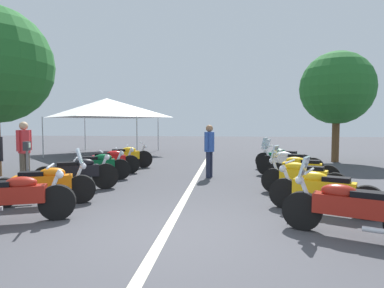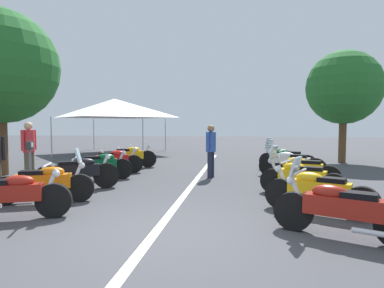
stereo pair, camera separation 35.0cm
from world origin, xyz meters
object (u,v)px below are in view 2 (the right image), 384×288
parking_meter (30,157)px  roadside_tree_1 (344,88)px  motorcycle_right_row_1 (318,191)px  bystander_1 (29,147)px  motorcycle_left_row_3 (100,165)px  motorcycle_right_row_2 (301,177)px  motorcycle_left_row_1 (45,182)px  bystander_0 (211,147)px  roadside_tree_0 (0,67)px  motorcycle_left_row_4 (113,161)px  motorcycle_left_row_5 (129,156)px  motorcycle_left_row_0 (10,195)px  motorcycle_right_row_4 (291,163)px  motorcycle_left_row_2 (78,172)px  motorcycle_right_row_0 (340,208)px  event_tent (114,108)px  motorcycle_right_row_3 (302,170)px  motorcycle_right_row_5 (286,159)px

parking_meter → roadside_tree_1: (7.74, -9.81, 2.43)m
motorcycle_right_row_1 → bystander_1: (2.32, 7.64, 0.61)m
motorcycle_left_row_3 → motorcycle_right_row_2: 5.88m
motorcycle_left_row_1 → bystander_0: 5.11m
roadside_tree_1 → motorcycle_left_row_1: bearing=135.2°
roadside_tree_0 → motorcycle_left_row_4: bearing=-76.7°
bystander_1 → motorcycle_left_row_5: bearing=-107.5°
motorcycle_left_row_3 → motorcycle_right_row_2: size_ratio=0.99×
motorcycle_left_row_0 → motorcycle_left_row_3: motorcycle_left_row_3 is taller
motorcycle_right_row_4 → bystander_1: bystander_1 is taller
motorcycle_left_row_2 → motorcycle_left_row_3: size_ratio=1.01×
motorcycle_left_row_0 → motorcycle_right_row_1: bearing=-8.2°
roadside_tree_0 → parking_meter: bearing=-131.5°
motorcycle_left_row_3 → motorcycle_right_row_0: size_ratio=0.99×
motorcycle_left_row_2 → motorcycle_right_row_2: 5.63m
motorcycle_left_row_3 → motorcycle_right_row_1: motorcycle_left_row_3 is taller
motorcycle_right_row_2 → bystander_1: bearing=17.7°
event_tent → parking_meter: bearing=-169.4°
motorcycle_right_row_1 → motorcycle_right_row_3: (2.89, -0.25, -0.00)m
motorcycle_left_row_0 → parking_meter: size_ratio=1.61×
motorcycle_right_row_1 → bystander_1: size_ratio=1.10×
motorcycle_right_row_5 → parking_meter: bearing=62.0°
motorcycle_right_row_4 → event_tent: event_tent is taller
roadside_tree_1 → motorcycle_right_row_1: bearing=160.8°
motorcycle_left_row_5 → parking_meter: size_ratio=1.58×
motorcycle_left_row_0 → roadside_tree_0: roadside_tree_0 is taller
motorcycle_left_row_4 → motorcycle_right_row_4: (0.02, -5.98, 0.02)m
motorcycle_right_row_1 → motorcycle_right_row_2: size_ratio=1.02×
bystander_0 → motorcycle_right_row_1: bearing=-37.1°
motorcycle_left_row_5 → motorcycle_right_row_4: bearing=-36.8°
roadside_tree_1 → event_tent: roadside_tree_1 is taller
motorcycle_left_row_0 → roadside_tree_1: (10.02, -8.63, 2.87)m
motorcycle_right_row_4 → bystander_0: (-0.36, 2.54, 0.52)m
motorcycle_left_row_3 → motorcycle_right_row_3: 5.98m
bystander_0 → parking_meter: bearing=-125.4°
parking_meter → roadside_tree_0: size_ratio=0.23×
motorcycle_left_row_4 → bystander_1: bystander_1 is taller
motorcycle_right_row_4 → event_tent: bearing=-16.4°
motorcycle_left_row_4 → motorcycle_right_row_1: (-4.26, -5.83, -0.01)m
motorcycle_right_row_0 → roadside_tree_1: 10.97m
motorcycle_left_row_3 → bystander_1: bearing=177.9°
motorcycle_right_row_2 → motorcycle_right_row_3: (1.31, -0.28, -0.01)m
motorcycle_left_row_0 → motorcycle_left_row_1: size_ratio=1.02×
parking_meter → roadside_tree_1: size_ratio=0.26×
motorcycle_right_row_4 → parking_meter: size_ratio=1.57×
motorcycle_right_row_1 → motorcycle_right_row_2: 1.58m
motorcycle_left_row_1 → roadside_tree_1: (8.79, -8.73, 2.87)m
motorcycle_left_row_3 → motorcycle_right_row_4: bearing=-9.7°
motorcycle_left_row_3 → parking_meter: bearing=-139.6°
motorcycle_right_row_0 → bystander_1: 8.50m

